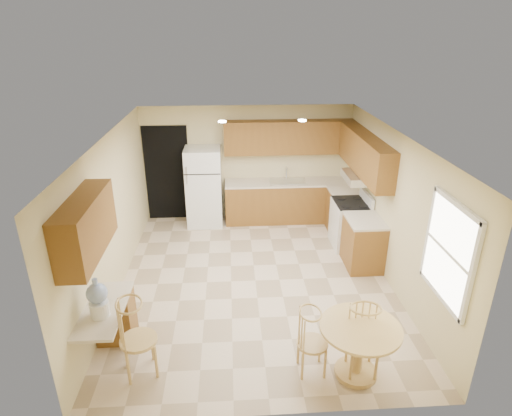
{
  "coord_description": "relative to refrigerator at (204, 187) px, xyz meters",
  "views": [
    {
      "loc": [
        -0.39,
        -6.22,
        4.01
      ],
      "look_at": [
        0.03,
        0.3,
        1.22
      ],
      "focal_mm": 30.0,
      "sensor_mm": 36.0,
      "label": 1
    }
  ],
  "objects": [
    {
      "name": "desk_pedestal",
      "position": [
        -1.05,
        -3.72,
        -0.49
      ],
      "size": [
        0.48,
        0.42,
        0.72
      ],
      "primitive_type": "cube",
      "color": "brown",
      "rests_on": "floor"
    },
    {
      "name": "stove",
      "position": [
        2.88,
        -1.22,
        -0.38
      ],
      "size": [
        0.65,
        0.76,
        1.09
      ],
      "color": "white",
      "rests_on": "floor"
    },
    {
      "name": "range_hood",
      "position": [
        2.95,
        -1.22,
        0.57
      ],
      "size": [
        0.5,
        0.76,
        0.14
      ],
      "primitive_type": "cube",
      "color": "silver",
      "rests_on": "upper_cab_right"
    },
    {
      "name": "upper_cab_right",
      "position": [
        3.04,
        -1.19,
        1.0
      ],
      "size": [
        0.33,
        2.42,
        0.7
      ],
      "primitive_type": "cube",
      "color": "brown",
      "rests_on": "wall_right"
    },
    {
      "name": "base_cab_back",
      "position": [
        1.83,
        0.05,
        -0.41
      ],
      "size": [
        2.75,
        0.6,
        0.87
      ],
      "primitive_type": "cube",
      "color": "brown",
      "rests_on": "floor"
    },
    {
      "name": "wall_left",
      "position": [
        -1.3,
        -2.4,
        0.4
      ],
      "size": [
        0.02,
        5.5,
        2.5
      ],
      "primitive_type": "cube",
      "color": "#CEC08B",
      "rests_on": "floor"
    },
    {
      "name": "wall_right",
      "position": [
        3.2,
        -2.4,
        0.4
      ],
      "size": [
        0.02,
        5.5,
        2.5
      ],
      "primitive_type": "cube",
      "color": "#CEC08B",
      "rests_on": "floor"
    },
    {
      "name": "wall_front",
      "position": [
        0.95,
        -5.15,
        0.4
      ],
      "size": [
        4.5,
        0.02,
        2.5
      ],
      "primitive_type": "cube",
      "color": "#CEC08B",
      "rests_on": "floor"
    },
    {
      "name": "ceiling",
      "position": [
        0.95,
        -2.4,
        1.65
      ],
      "size": [
        4.5,
        5.5,
        0.02
      ],
      "primitive_type": "cube",
      "color": "white",
      "rests_on": "wall_back"
    },
    {
      "name": "floor",
      "position": [
        0.95,
        -2.4,
        -0.85
      ],
      "size": [
        5.5,
        5.5,
        0.0
      ],
      "primitive_type": "plane",
      "color": "beige",
      "rests_on": "ground"
    },
    {
      "name": "chair_table_a",
      "position": [
        1.52,
        -4.59,
        -0.31
      ],
      "size": [
        0.39,
        0.5,
        0.89
      ],
      "rotation": [
        0.0,
        0.0,
        -1.54
      ],
      "color": "tan",
      "rests_on": "floor"
    },
    {
      "name": "can_light_a",
      "position": [
        0.45,
        -1.2,
        1.64
      ],
      "size": [
        0.14,
        0.14,
        0.02
      ],
      "primitive_type": "cylinder",
      "color": "white",
      "rests_on": "ceiling"
    },
    {
      "name": "counter_back",
      "position": [
        1.83,
        0.05,
        0.04
      ],
      "size": [
        2.75,
        0.63,
        0.04
      ],
      "primitive_type": "cube",
      "color": "beige",
      "rests_on": "base_cab_back"
    },
    {
      "name": "wall_back",
      "position": [
        0.95,
        0.35,
        0.4
      ],
      "size": [
        4.5,
        0.02,
        2.5
      ],
      "primitive_type": "cube",
      "color": "#CEC08B",
      "rests_on": "floor"
    },
    {
      "name": "base_cab_right_a",
      "position": [
        2.9,
        -0.54,
        -0.41
      ],
      "size": [
        0.6,
        0.59,
        0.87
      ],
      "primitive_type": "cube",
      "color": "brown",
      "rests_on": "floor"
    },
    {
      "name": "can_light_b",
      "position": [
        1.85,
        -1.2,
        1.64
      ],
      "size": [
        0.14,
        0.14,
        0.02
      ],
      "primitive_type": "cylinder",
      "color": "white",
      "rests_on": "ceiling"
    },
    {
      "name": "upper_cab_left",
      "position": [
        -1.13,
        -4.0,
        1.0
      ],
      "size": [
        0.33,
        1.4,
        0.7
      ],
      "primitive_type": "cube",
      "color": "brown",
      "rests_on": "wall_left"
    },
    {
      "name": "chair_table_b",
      "position": [
        2.12,
        -4.69,
        -0.27
      ],
      "size": [
        0.42,
        0.42,
        0.95
      ],
      "rotation": [
        0.0,
        0.0,
        3.05
      ],
      "color": "tan",
      "rests_on": "floor"
    },
    {
      "name": "water_crock",
      "position": [
        -1.05,
        -4.25,
        0.16
      ],
      "size": [
        0.25,
        0.25,
        0.52
      ],
      "color": "white",
      "rests_on": "desk_top"
    },
    {
      "name": "base_cab_right_b",
      "position": [
        2.9,
        -2.0,
        -0.41
      ],
      "size": [
        0.6,
        0.8,
        0.87
      ],
      "primitive_type": "cube",
      "color": "brown",
      "rests_on": "floor"
    },
    {
      "name": "sink",
      "position": [
        1.8,
        0.05,
        0.07
      ],
      "size": [
        0.78,
        0.44,
        0.01
      ],
      "primitive_type": "cube",
      "color": "silver",
      "rests_on": "counter_back"
    },
    {
      "name": "desk_top",
      "position": [
        -1.05,
        -4.1,
        -0.1
      ],
      "size": [
        0.5,
        1.2,
        0.04
      ],
      "primitive_type": "cube",
      "color": "beige",
      "rests_on": "desk_pedestal"
    },
    {
      "name": "refrigerator",
      "position": [
        0.0,
        0.0,
        0.0
      ],
      "size": [
        0.75,
        0.73,
        1.69
      ],
      "color": "white",
      "rests_on": "floor"
    },
    {
      "name": "counter_right_a",
      "position": [
        2.9,
        -0.54,
        0.04
      ],
      "size": [
        0.63,
        0.59,
        0.04
      ],
      "primitive_type": "cube",
      "color": "beige",
      "rests_on": "base_cab_right_a"
    },
    {
      "name": "dining_table",
      "position": [
        2.07,
        -4.6,
        -0.37
      ],
      "size": [
        0.98,
        0.98,
        0.72
      ],
      "rotation": [
        0.0,
        0.0,
        0.05
      ],
      "color": "tan",
      "rests_on": "floor"
    },
    {
      "name": "counter_right_b",
      "position": [
        2.9,
        -2.0,
        0.04
      ],
      "size": [
        0.63,
        0.8,
        0.04
      ],
      "primitive_type": "cube",
      "color": "beige",
      "rests_on": "base_cab_right_b"
    },
    {
      "name": "upper_cab_back",
      "position": [
        1.83,
        0.19,
        1.0
      ],
      "size": [
        2.75,
        0.33,
        0.7
      ],
      "primitive_type": "cube",
      "color": "brown",
      "rests_on": "wall_back"
    },
    {
      "name": "doorway",
      "position": [
        -0.8,
        0.34,
        0.2
      ],
      "size": [
        0.9,
        0.02,
        2.1
      ],
      "primitive_type": "cube",
      "color": "black",
      "rests_on": "floor"
    },
    {
      "name": "window",
      "position": [
        3.18,
        -4.25,
        0.65
      ],
      "size": [
        0.06,
        1.12,
        1.3
      ],
      "color": "white",
      "rests_on": "wall_right"
    },
    {
      "name": "chair_desk",
      "position": [
        -0.6,
        -4.49,
        -0.22
      ],
      "size": [
        0.46,
        0.59,
        1.03
      ],
      "rotation": [
        0.0,
        0.0,
        -1.27
      ],
      "color": "tan",
      "rests_on": "floor"
    }
  ]
}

